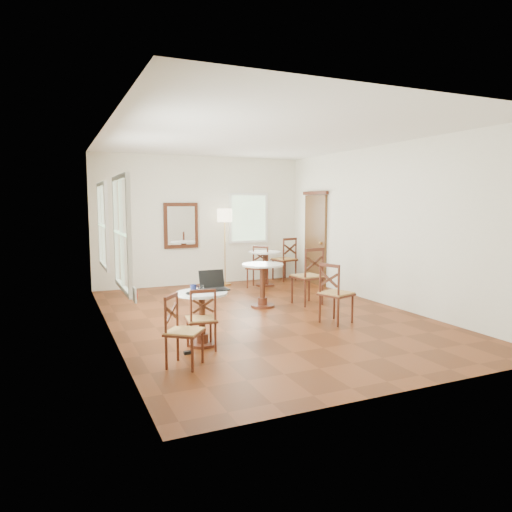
{
  "coord_description": "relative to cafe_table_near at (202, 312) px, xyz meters",
  "views": [
    {
      "loc": [
        -3.25,
        -7.07,
        1.92
      ],
      "look_at": [
        0.0,
        0.3,
        1.0
      ],
      "focal_mm": 32.69,
      "sensor_mm": 36.0,
      "label": 1
    }
  ],
  "objects": [
    {
      "name": "chair_near_b",
      "position": [
        -0.45,
        -0.69,
        -0.03
      ],
      "size": [
        0.55,
        0.55,
        0.85
      ],
      "rotation": [
        0.0,
        0.0,
        0.9
      ],
      "color": "#4E2213",
      "rests_on": "ground"
    },
    {
      "name": "chair_near_a",
      "position": [
        -0.07,
        -0.19,
        -0.04
      ],
      "size": [
        0.42,
        0.42,
        0.83
      ],
      "rotation": [
        0.0,
        0.0,
        3.02
      ],
      "color": "#4E2213",
      "rests_on": "ground"
    },
    {
      "name": "chair_back_a",
      "position": [
        3.48,
        4.29,
        0.08
      ],
      "size": [
        0.59,
        0.59,
        1.07
      ],
      "rotation": [
        0.0,
        0.0,
        3.38
      ],
      "color": "#4E2213",
      "rests_on": "ground"
    },
    {
      "name": "chair_mid_b",
      "position": [
        2.3,
        0.27,
        0.03
      ],
      "size": [
        0.57,
        0.57,
        0.97
      ],
      "rotation": [
        0.0,
        0.0,
        1.89
      ],
      "color": "#4E2213",
      "rests_on": "ground"
    },
    {
      "name": "room_shell",
      "position": [
        1.38,
        1.43,
        1.44
      ],
      "size": [
        5.02,
        7.02,
        3.01
      ],
      "color": "white",
      "rests_on": "ground"
    },
    {
      "name": "navy_mug",
      "position": [
        -0.09,
        0.09,
        0.33
      ],
      "size": [
        0.12,
        0.08,
        0.1
      ],
      "color": "#101435",
      "rests_on": "cafe_table_near"
    },
    {
      "name": "cafe_table_back",
      "position": [
        2.7,
        3.8,
        0.04
      ],
      "size": [
        0.76,
        0.76,
        0.8
      ],
      "color": "#4E2213",
      "rests_on": "ground"
    },
    {
      "name": "laptop",
      "position": [
        0.21,
        0.13,
        0.34
      ],
      "size": [
        0.36,
        0.3,
        0.26
      ],
      "rotation": [
        0.0,
        0.0,
        0.01
      ],
      "color": "black",
      "rests_on": "cafe_table_near"
    },
    {
      "name": "power_adapter",
      "position": [
        -0.29,
        -0.29,
        -0.43
      ],
      "size": [
        0.1,
        0.06,
        0.04
      ],
      "primitive_type": "cube",
      "color": "black",
      "rests_on": "ground"
    },
    {
      "name": "cafe_table_mid",
      "position": [
        1.73,
        1.81,
        0.05
      ],
      "size": [
        0.76,
        0.76,
        0.81
      ],
      "color": "#4E2213",
      "rests_on": "ground"
    },
    {
      "name": "ground",
      "position": [
        1.44,
        1.16,
        -0.45
      ],
      "size": [
        7.0,
        7.0,
        0.0
      ],
      "primitive_type": "plane",
      "color": "#602A10",
      "rests_on": "ground"
    },
    {
      "name": "mouse",
      "position": [
        -0.2,
        -0.1,
        0.3
      ],
      "size": [
        0.12,
        0.08,
        0.04
      ],
      "primitive_type": "ellipsoid",
      "rotation": [
        0.0,
        0.0,
        -0.18
      ],
      "color": "black",
      "rests_on": "cafe_table_near"
    },
    {
      "name": "chair_mid_a",
      "position": [
        2.61,
        1.65,
        0.09
      ],
      "size": [
        0.56,
        0.56,
        1.09
      ],
      "rotation": [
        0.0,
        0.0,
        3.27
      ],
      "color": "#4E2213",
      "rests_on": "ground"
    },
    {
      "name": "water_glass",
      "position": [
        0.0,
        0.01,
        0.32
      ],
      "size": [
        0.05,
        0.05,
        0.09
      ],
      "primitive_type": "cylinder",
      "color": "white",
      "rests_on": "cafe_table_near"
    },
    {
      "name": "chair_back_b",
      "position": [
        2.47,
        3.68,
        0.01
      ],
      "size": [
        0.61,
        0.61,
        0.94
      ],
      "rotation": [
        0.0,
        0.0,
        -0.81
      ],
      "color": "#4E2213",
      "rests_on": "ground"
    },
    {
      "name": "floor_lamp",
      "position": [
        1.9,
        4.31,
        1.06
      ],
      "size": [
        0.35,
        0.35,
        1.79
      ],
      "color": "#BF8C3F",
      "rests_on": "ground"
    },
    {
      "name": "cafe_table_near",
      "position": [
        0.0,
        0.0,
        0.0
      ],
      "size": [
        0.69,
        0.69,
        0.73
      ],
      "color": "#4E2213",
      "rests_on": "ground"
    }
  ]
}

